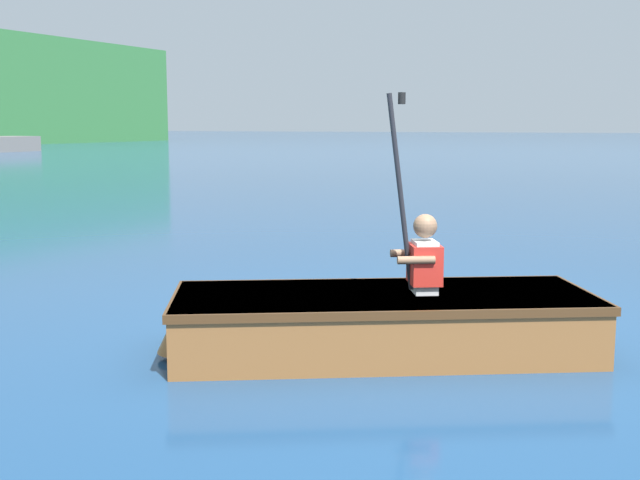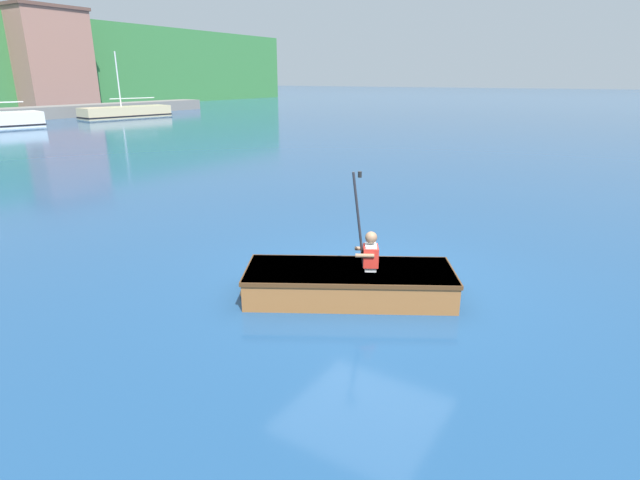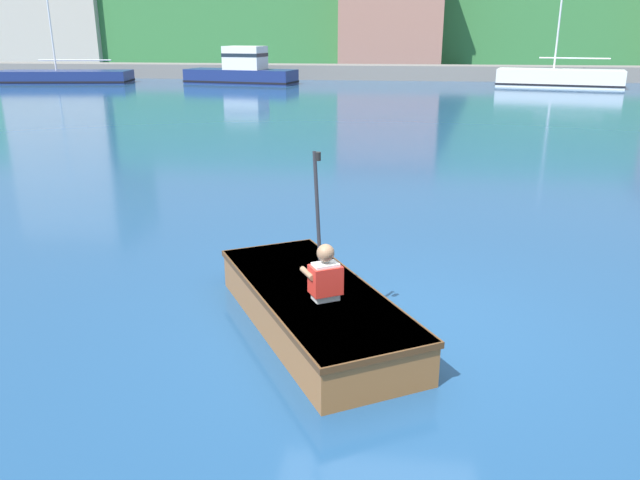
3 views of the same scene
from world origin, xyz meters
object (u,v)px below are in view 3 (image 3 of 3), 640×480
at_px(rowboat_foreground, 312,304).
at_px(person_paddler, 325,273).
at_px(moored_boat_dock_west_end, 559,79).
at_px(moored_boat_dock_center_near, 64,77).
at_px(moored_boat_dock_center_far, 242,71).

bearing_deg(rowboat_foreground, person_paddler, -59.82).
height_order(rowboat_foreground, person_paddler, person_paddler).
distance_m(moored_boat_dock_west_end, person_paddler, 32.69).
xyz_separation_m(moored_boat_dock_west_end, person_paddler, (-9.35, -31.32, 0.24)).
bearing_deg(person_paddler, moored_boat_dock_west_end, 73.38).
bearing_deg(person_paddler, moored_boat_dock_center_near, 122.22).
distance_m(rowboat_foreground, person_paddler, 0.56).
height_order(moored_boat_dock_center_near, person_paddler, moored_boat_dock_center_near).
bearing_deg(moored_boat_dock_center_near, person_paddler, -57.78).
bearing_deg(person_paddler, moored_boat_dock_center_far, 105.29).
height_order(moored_boat_dock_center_near, rowboat_foreground, moored_boat_dock_center_near).
height_order(moored_boat_dock_west_end, rowboat_foreground, moored_boat_dock_west_end).
distance_m(moored_boat_dock_center_near, person_paddler, 36.32).
relative_size(moored_boat_dock_west_end, person_paddler, 4.93).
xyz_separation_m(moored_boat_dock_west_end, moored_boat_dock_center_far, (-17.96, 0.16, 0.26)).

